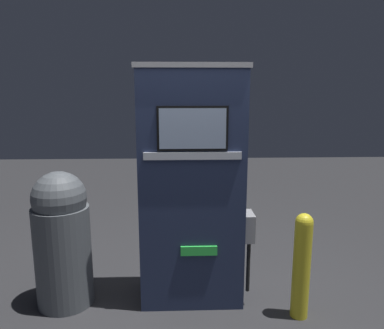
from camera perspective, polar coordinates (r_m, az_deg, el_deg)
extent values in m
plane|color=#2D2D30|center=(3.40, 0.08, -21.36)|extent=(14.00, 14.00, 0.00)
cube|color=#232D4C|center=(3.38, -0.08, -12.03)|extent=(0.87, 0.48, 0.99)
cube|color=#232D4C|center=(3.12, -0.08, 5.06)|extent=(0.87, 0.48, 1.01)
cube|color=#99999E|center=(3.10, -0.08, 14.69)|extent=(0.90, 0.51, 0.04)
cube|color=black|center=(2.87, 0.09, 5.49)|extent=(0.55, 0.01, 0.34)
cube|color=#9EB2D1|center=(2.86, 0.10, 5.48)|extent=(0.51, 0.01, 0.31)
cube|color=silver|center=(2.89, 0.09, 1.32)|extent=(0.76, 0.02, 0.06)
cube|color=#33D84C|center=(3.13, 1.06, -13.02)|extent=(0.30, 0.02, 0.08)
cube|color=#99999E|center=(3.27, 8.51, -9.26)|extent=(0.09, 0.22, 0.24)
cylinder|color=black|center=(3.34, 8.56, -15.16)|extent=(0.03, 0.03, 0.44)
cylinder|color=yellow|center=(3.26, 16.32, -15.19)|extent=(0.14, 0.14, 0.82)
sphere|color=yellow|center=(3.10, 16.75, -8.41)|extent=(0.14, 0.14, 0.14)
cylinder|color=#51565B|center=(3.49, -19.01, -13.03)|extent=(0.48, 0.48, 0.87)
sphere|color=#51565B|center=(3.31, -19.59, -4.87)|extent=(0.45, 0.45, 0.45)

